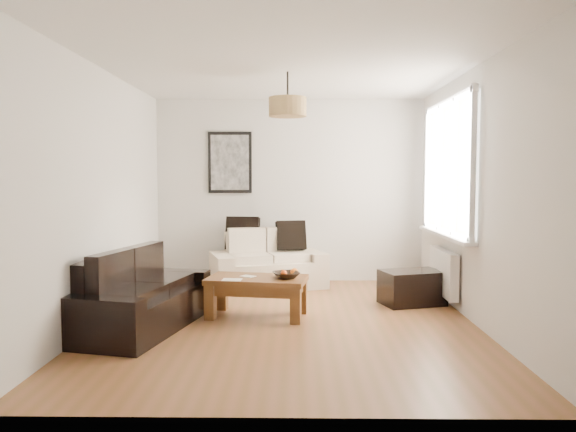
{
  "coord_description": "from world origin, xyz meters",
  "views": [
    {
      "loc": [
        0.09,
        -5.48,
        1.48
      ],
      "look_at": [
        0.0,
        0.6,
        1.05
      ],
      "focal_mm": 33.65,
      "sensor_mm": 36.0,
      "label": 1
    }
  ],
  "objects_px": {
    "loveseat_cream": "(268,260)",
    "sofa_leather": "(141,293)",
    "ottoman": "(412,287)",
    "coffee_table": "(257,297)"
  },
  "relations": [
    {
      "from": "sofa_leather",
      "to": "ottoman",
      "type": "distance_m",
      "value": 3.07
    },
    {
      "from": "loveseat_cream",
      "to": "coffee_table",
      "type": "bearing_deg",
      "value": -108.81
    },
    {
      "from": "loveseat_cream",
      "to": "ottoman",
      "type": "bearing_deg",
      "value": -47.45
    },
    {
      "from": "loveseat_cream",
      "to": "sofa_leather",
      "type": "distance_m",
      "value": 2.35
    },
    {
      "from": "loveseat_cream",
      "to": "sofa_leather",
      "type": "height_order",
      "value": "loveseat_cream"
    },
    {
      "from": "loveseat_cream",
      "to": "ottoman",
      "type": "relative_size",
      "value": 2.14
    },
    {
      "from": "sofa_leather",
      "to": "coffee_table",
      "type": "distance_m",
      "value": 1.21
    },
    {
      "from": "ottoman",
      "to": "coffee_table",
      "type": "bearing_deg",
      "value": -161.9
    },
    {
      "from": "loveseat_cream",
      "to": "ottoman",
      "type": "height_order",
      "value": "loveseat_cream"
    },
    {
      "from": "sofa_leather",
      "to": "ottoman",
      "type": "height_order",
      "value": "sofa_leather"
    }
  ]
}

